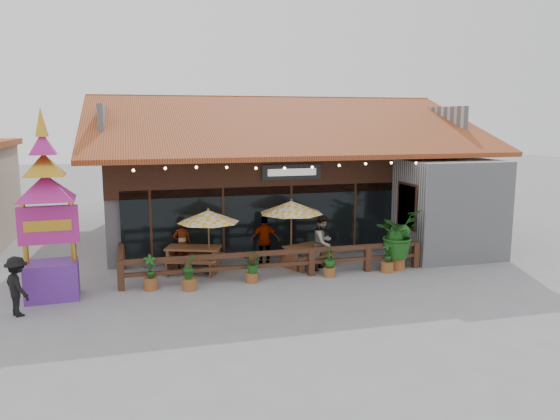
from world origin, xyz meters
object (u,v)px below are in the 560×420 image
object	(u,v)px
thai_sign_tower	(46,192)
tropical_plant	(398,235)
umbrella_left	(208,217)
picnic_table_left	(193,255)
umbrella_right	(291,207)
picnic_table_right	(307,252)
pedestrian	(17,286)

from	to	relation	value
thai_sign_tower	tropical_plant	bearing A→B (deg)	1.32
umbrella_left	picnic_table_left	size ratio (longest dim) A/B	0.99
umbrella_left	umbrella_right	bearing A→B (deg)	3.16
thai_sign_tower	tropical_plant	size ratio (longest dim) A/B	2.80
picnic_table_left	tropical_plant	distance (m)	6.94
picnic_table_left	thai_sign_tower	world-z (taller)	thai_sign_tower
umbrella_left	picnic_table_left	bearing A→B (deg)	148.67
picnic_table_left	tropical_plant	size ratio (longest dim) A/B	1.06
umbrella_right	thai_sign_tower	distance (m)	7.81
picnic_table_right	tropical_plant	size ratio (longest dim) A/B	0.94
umbrella_right	picnic_table_right	size ratio (longest dim) A/B	1.39
picnic_table_left	pedestrian	xyz separation A→B (m)	(-4.87, -2.98, 0.21)
pedestrian	tropical_plant	bearing A→B (deg)	-115.06
picnic_table_left	picnic_table_right	bearing A→B (deg)	-4.82
thai_sign_tower	tropical_plant	world-z (taller)	thai_sign_tower
umbrella_right	pedestrian	bearing A→B (deg)	-160.98
umbrella_left	picnic_table_left	distance (m)	1.46
thai_sign_tower	umbrella_left	bearing A→B (deg)	17.04
umbrella_right	pedestrian	world-z (taller)	umbrella_right
picnic_table_right	pedestrian	xyz separation A→B (m)	(-8.75, -2.66, 0.28)
umbrella_right	picnic_table_left	world-z (taller)	umbrella_right
umbrella_left	picnic_table_right	size ratio (longest dim) A/B	1.12
picnic_table_left	picnic_table_right	size ratio (longest dim) A/B	1.13
umbrella_left	pedestrian	bearing A→B (deg)	-153.40
picnic_table_left	pedestrian	world-z (taller)	pedestrian
picnic_table_right	tropical_plant	distance (m)	3.17
umbrella_right	picnic_table_left	bearing A→B (deg)	177.63
umbrella_right	picnic_table_right	distance (m)	1.65
umbrella_left	thai_sign_tower	bearing A→B (deg)	-162.96
thai_sign_tower	tropical_plant	distance (m)	11.12
umbrella_left	umbrella_right	world-z (taller)	umbrella_right
umbrella_left	tropical_plant	size ratio (longest dim) A/B	1.06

